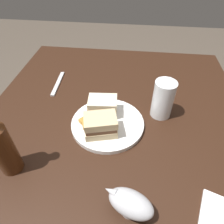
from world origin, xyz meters
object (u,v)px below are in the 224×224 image
Objects in this scene: plate at (108,124)px; gravy_boat at (130,203)px; sandwich_half_right at (101,125)px; cider_bottle at (1,145)px; napkin at (219,217)px; sandwich_half_left at (103,106)px; pint_glass at (163,101)px; fork at (58,83)px.

gravy_boat reaches higher than plate.
cider_bottle is at bearing 122.60° from sandwich_half_right.
cider_bottle reaches higher than napkin.
napkin is (-0.28, -0.31, -0.00)m from plate.
pint_glass is (0.04, -0.21, 0.01)m from sandwich_half_left.
napkin is at bearing -160.85° from pint_glass.
plate is 2.14× the size of sandwich_half_right.
gravy_boat is 0.36m from cider_bottle.
fork is (0.50, 0.57, -0.00)m from napkin.
pint_glass is at bearing -57.40° from cider_bottle.
napkin is at bearing -131.49° from plate.
pint_glass is (0.08, -0.19, 0.05)m from plate.
plate is at bearing 48.51° from napkin.
napkin is at bearing -133.84° from sandwich_half_left.
sandwich_half_left is at bearing 19.27° from gravy_boat.
gravy_boat is (-0.24, -0.11, -0.01)m from sandwich_half_right.
cider_bottle is (-0.20, 0.26, 0.10)m from plate.
sandwich_half_right reaches higher than gravy_boat.
cider_bottle reaches higher than sandwich_half_right.
pint_glass is at bearing -110.83° from fork.
plate is 0.21m from pint_glass.
cider_bottle reaches higher than gravy_boat.
sandwich_half_left is 0.34m from cider_bottle.
cider_bottle reaches higher than pint_glass.
sandwich_half_left is (0.05, 0.02, 0.04)m from plate.
sandwich_half_right reaches higher than fork.
gravy_boat is at bearing -162.05° from plate.
sandwich_half_left reaches higher than napkin.
napkin is 0.76m from fork.
cider_bottle is at bearing 76.43° from gravy_boat.
fork is at bearing 0.04° from cider_bottle.
napkin is (-0.23, -0.33, -0.05)m from sandwich_half_right.
cider_bottle is 0.44m from fork.
cider_bottle is at bearing 137.05° from sandwich_half_left.
sandwich_half_left is 0.79× the size of gravy_boat.
gravy_boat is 1.22× the size of napkin.
sandwich_half_right reaches higher than sandwich_half_left.
cider_bottle is (0.08, 0.35, 0.06)m from gravy_boat.
gravy_boat reaches higher than napkin.
fork is (0.18, 0.23, -0.04)m from sandwich_half_left.
cider_bottle is 0.58m from napkin.
fork is (0.43, 0.00, -0.10)m from cider_bottle.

